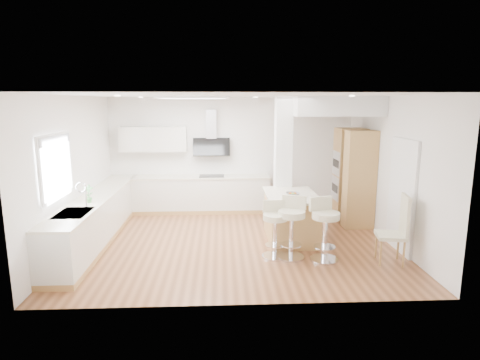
{
  "coord_description": "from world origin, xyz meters",
  "views": [
    {
      "loc": [
        -0.27,
        -7.46,
        2.68
      ],
      "look_at": [
        0.11,
        0.4,
        1.15
      ],
      "focal_mm": 30.0,
      "sensor_mm": 36.0,
      "label": 1
    }
  ],
  "objects": [
    {
      "name": "oven_column",
      "position": [
        2.68,
        1.23,
        1.05
      ],
      "size": [
        0.63,
        1.21,
        2.1
      ],
      "color": "tan",
      "rests_on": "ground"
    },
    {
      "name": "wall_left",
      "position": [
        -3.0,
        0.0,
        1.4
      ],
      "size": [
        0.04,
        5.0,
        2.8
      ],
      "primitive_type": "cube",
      "color": "white",
      "rests_on": "ground"
    },
    {
      "name": "counter_left",
      "position": [
        -2.7,
        0.23,
        0.46
      ],
      "size": [
        0.63,
        4.5,
        1.35
      ],
      "color": "tan",
      "rests_on": "ground"
    },
    {
      "name": "ground",
      "position": [
        0.0,
        0.0,
        0.0
      ],
      "size": [
        6.0,
        6.0,
        0.0
      ],
      "primitive_type": "plane",
      "color": "#925A36",
      "rests_on": "ground"
    },
    {
      "name": "window_left",
      "position": [
        -2.96,
        -0.9,
        1.69
      ],
      "size": [
        0.06,
        1.28,
        1.07
      ],
      "color": "white",
      "rests_on": "ground"
    },
    {
      "name": "skylight",
      "position": [
        -0.79,
        0.6,
        2.77
      ],
      "size": [
        4.1,
        2.1,
        0.06
      ],
      "color": "white",
      "rests_on": "ground"
    },
    {
      "name": "wall_right",
      "position": [
        3.0,
        0.0,
        1.4
      ],
      "size": [
        0.04,
        5.0,
        2.8
      ],
      "primitive_type": "cube",
      "color": "white",
      "rests_on": "ground"
    },
    {
      "name": "ceiling",
      "position": [
        0.0,
        0.0,
        0.0
      ],
      "size": [
        6.0,
        5.0,
        0.02
      ],
      "primitive_type": "cube",
      "color": "white",
      "rests_on": "ground"
    },
    {
      "name": "bar_stool_a",
      "position": [
        0.65,
        -0.81,
        0.56
      ],
      "size": [
        0.47,
        0.47,
        0.99
      ],
      "rotation": [
        0.0,
        0.0,
        0.04
      ],
      "color": "silver",
      "rests_on": "ground"
    },
    {
      "name": "soffit",
      "position": [
        2.1,
        1.4,
        2.6
      ],
      "size": [
        1.78,
        2.2,
        0.4
      ],
      "color": "white",
      "rests_on": "ground"
    },
    {
      "name": "pillar",
      "position": [
        1.05,
        0.95,
        1.4
      ],
      "size": [
        0.35,
        0.35,
        2.8
      ],
      "color": "white",
      "rests_on": "ground"
    },
    {
      "name": "wall_back",
      "position": [
        0.0,
        2.5,
        1.4
      ],
      "size": [
        6.0,
        0.04,
        2.8
      ],
      "primitive_type": "cube",
      "color": "white",
      "rests_on": "ground"
    },
    {
      "name": "dining_chair",
      "position": [
        2.67,
        -1.19,
        0.63
      ],
      "size": [
        0.53,
        0.53,
        1.18
      ],
      "rotation": [
        0.0,
        0.0,
        -0.18
      ],
      "color": "beige",
      "rests_on": "ground"
    },
    {
      "name": "counter_back",
      "position": [
        -0.91,
        2.22,
        0.7
      ],
      "size": [
        3.62,
        0.63,
        2.5
      ],
      "color": "tan",
      "rests_on": "ground"
    },
    {
      "name": "doorway_right",
      "position": [
        2.97,
        -0.6,
        1.0
      ],
      "size": [
        0.05,
        1.0,
        2.1
      ],
      "color": "#453C36",
      "rests_on": "ground"
    },
    {
      "name": "peninsula",
      "position": [
        1.1,
        0.12,
        0.46
      ],
      "size": [
        0.99,
        1.5,
        0.98
      ],
      "rotation": [
        0.0,
        0.0,
        -0.0
      ],
      "color": "tan",
      "rests_on": "ground"
    },
    {
      "name": "bar_stool_b",
      "position": [
        0.94,
        -0.86,
        0.61
      ],
      "size": [
        0.63,
        0.63,
        1.08
      ],
      "rotation": [
        0.0,
        0.0,
        -0.39
      ],
      "color": "silver",
      "rests_on": "ground"
    },
    {
      "name": "bar_stool_c",
      "position": [
        1.48,
        -1.0,
        0.61
      ],
      "size": [
        0.61,
        0.61,
        1.09
      ],
      "rotation": [
        0.0,
        0.0,
        0.3
      ],
      "color": "silver",
      "rests_on": "ground"
    }
  ]
}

